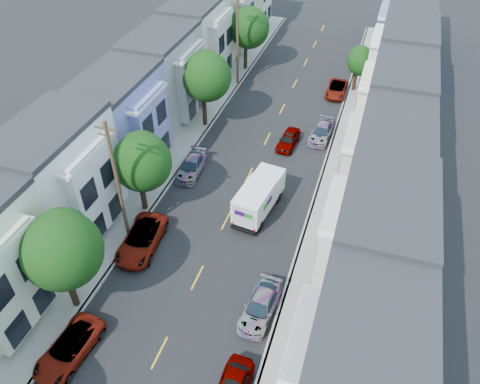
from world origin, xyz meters
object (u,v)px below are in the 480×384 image
at_px(fedex_truck, 259,196).
at_px(lead_sedan, 288,140).
at_px(utility_pole_near, 118,184).
at_px(parked_left_d, 191,166).
at_px(parked_right_c, 321,132).
at_px(utility_pole_far, 238,40).
at_px(parked_left_c, 142,239).
at_px(tree_e, 248,28).
at_px(tree_far_r, 361,62).
at_px(tree_c, 141,162).
at_px(parked_right_d, 337,89).
at_px(tree_d, 206,77).
at_px(parked_right_b, 260,307).
at_px(parked_left_b, 69,349).
at_px(tree_b, 61,251).

distance_m(fedex_truck, lead_sedan, 9.72).
relative_size(utility_pole_near, parked_left_d, 2.30).
bearing_deg(lead_sedan, parked_right_c, 44.42).
height_order(utility_pole_far, parked_left_d, utility_pole_far).
relative_size(fedex_truck, parked_left_c, 1.06).
height_order(tree_e, utility_pole_far, utility_pole_far).
bearing_deg(tree_far_r, utility_pole_far, -169.59).
distance_m(tree_far_r, parked_left_c, 31.39).
bearing_deg(tree_far_r, tree_e, 173.51).
height_order(tree_c, parked_right_c, tree_c).
bearing_deg(parked_right_d, fedex_truck, -97.72).
bearing_deg(tree_d, tree_far_r, 42.18).
bearing_deg(parked_right_b, parked_left_b, -142.76).
height_order(tree_b, parked_right_d, tree_b).
relative_size(parked_left_c, parked_right_c, 1.24).
xyz_separation_m(lead_sedan, parked_right_d, (2.73, 11.45, -0.04)).
bearing_deg(tree_far_r, lead_sedan, -110.12).
height_order(tree_b, lead_sedan, tree_b).
distance_m(tree_far_r, utility_pole_far, 13.51).
relative_size(parked_left_b, parked_left_d, 1.09).
distance_m(tree_e, parked_left_c, 30.80).
distance_m(tree_d, parked_right_d, 16.06).
xyz_separation_m(tree_b, utility_pole_near, (0.00, 6.52, -0.11)).
distance_m(tree_d, utility_pole_far, 9.54).
bearing_deg(parked_right_b, utility_pole_near, 167.46).
xyz_separation_m(parked_left_b, parked_right_c, (9.80, 27.56, -0.01)).
bearing_deg(parked_left_d, tree_far_r, 55.01).
bearing_deg(utility_pole_far, parked_left_c, -86.98).
bearing_deg(parked_right_c, fedex_truck, -99.53).
distance_m(tree_d, parked_left_d, 9.05).
bearing_deg(tree_b, parked_right_d, 71.51).
bearing_deg(tree_e, parked_right_c, -47.21).
bearing_deg(parked_left_b, parked_right_d, 80.13).
xyz_separation_m(utility_pole_far, fedex_truck, (8.38, -20.16, -3.62)).
xyz_separation_m(tree_e, parked_left_b, (1.40, -39.66, -4.45)).
xyz_separation_m(lead_sedan, parked_left_b, (-7.07, -25.25, -0.00)).
bearing_deg(utility_pole_near, tree_e, 90.00).
relative_size(tree_e, lead_sedan, 1.84).
relative_size(fedex_truck, parked_left_b, 1.21).
relative_size(parked_right_b, parked_right_d, 0.96).
xyz_separation_m(utility_pole_near, lead_sedan, (8.47, 15.52, -4.49)).
bearing_deg(parked_right_b, tree_d, 123.91).
bearing_deg(tree_e, parked_right_b, -71.44).
bearing_deg(parked_right_c, parked_left_b, -105.85).
bearing_deg(fedex_truck, parked_left_d, 164.30).
height_order(utility_pole_far, lead_sedan, utility_pole_far).
relative_size(tree_e, utility_pole_far, 0.75).
bearing_deg(tree_b, fedex_truck, 55.87).
distance_m(tree_d, lead_sedan, 9.72).
relative_size(parked_right_c, parked_right_d, 0.97).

